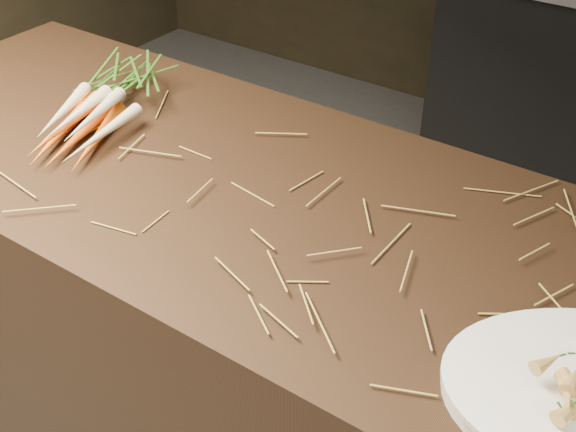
# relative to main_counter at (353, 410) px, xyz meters

# --- Properties ---
(main_counter) EXTENTS (2.40, 0.70, 0.90)m
(main_counter) POSITION_rel_main_counter_xyz_m (0.00, 0.00, 0.00)
(main_counter) COLOR black
(main_counter) RESTS_ON ground
(straw_bedding) EXTENTS (1.40, 0.60, 0.02)m
(straw_bedding) POSITION_rel_main_counter_xyz_m (0.00, 0.00, 0.46)
(straw_bedding) COLOR #AD8A39
(straw_bedding) RESTS_ON main_counter
(root_veg_bunch) EXTENTS (0.29, 0.47, 0.09)m
(root_veg_bunch) POSITION_rel_main_counter_xyz_m (-0.67, 0.06, 0.49)
(root_veg_bunch) COLOR #F25800
(root_veg_bunch) RESTS_ON main_counter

